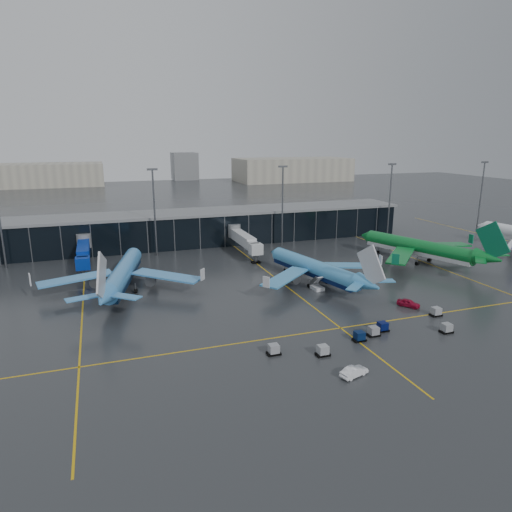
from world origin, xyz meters
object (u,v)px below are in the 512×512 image
object	(u,v)px
airliner_aer_lingus	(418,238)
service_van_red	(408,303)
airliner_klm_near	(314,258)
mobile_airstair	(317,286)
baggage_carts	(374,333)
airliner_arkefly	(122,263)
service_van_white	(354,371)

from	to	relation	value
airliner_aer_lingus	service_van_red	xyz separation A→B (m)	(-24.46, -28.79, -6.01)
airliner_klm_near	mobile_airstair	size ratio (longest dim) A/B	11.68
baggage_carts	airliner_arkefly	bearing A→B (deg)	134.48
baggage_carts	mobile_airstair	distance (m)	26.61
baggage_carts	airliner_klm_near	bearing A→B (deg)	83.57
airliner_aer_lingus	service_van_red	bearing A→B (deg)	-149.70
airliner_aer_lingus	mobile_airstair	xyz separation A→B (m)	(-37.30, -12.75, -6.04)
mobile_airstair	service_van_red	bearing A→B (deg)	-55.04
service_van_red	airliner_arkefly	bearing A→B (deg)	118.69
airliner_klm_near	mobile_airstair	bearing A→B (deg)	-117.25
airliner_aer_lingus	baggage_carts	distance (m)	56.11
airliner_aer_lingus	baggage_carts	bearing A→B (deg)	-154.61
mobile_airstair	baggage_carts	bearing A→B (deg)	-98.72
baggage_carts	mobile_airstair	size ratio (longest dim) A/B	11.11
service_van_white	mobile_airstair	bearing A→B (deg)	-35.76
airliner_aer_lingus	service_van_white	xyz separation A→B (m)	(-49.97, -49.97, -6.05)
airliner_arkefly	service_van_white	world-z (taller)	airliner_arkefly
airliner_arkefly	airliner_klm_near	world-z (taller)	airliner_arkefly
service_van_red	service_van_white	world-z (taller)	service_van_red
mobile_airstair	airliner_arkefly	bearing A→B (deg)	157.91
service_van_white	baggage_carts	bearing A→B (deg)	-60.99
baggage_carts	service_van_red	xyz separation A→B (m)	(15.16, 10.47, 0.03)
airliner_klm_near	airliner_aer_lingus	bearing A→B (deg)	0.03
airliner_arkefly	airliner_aer_lingus	bearing A→B (deg)	12.41
airliner_klm_near	baggage_carts	distance (m)	31.75
airliner_arkefly	baggage_carts	size ratio (longest dim) A/B	1.13
baggage_carts	mobile_airstair	xyz separation A→B (m)	(2.32, 26.51, 0.01)
airliner_arkefly	service_van_red	size ratio (longest dim) A/B	9.28
baggage_carts	service_van_red	size ratio (longest dim) A/B	8.24
airliner_aer_lingus	service_van_white	bearing A→B (deg)	-154.35
airliner_arkefly	baggage_carts	bearing A→B (deg)	-32.23
baggage_carts	mobile_airstair	bearing A→B (deg)	85.00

